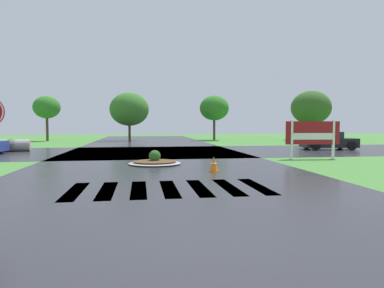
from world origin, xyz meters
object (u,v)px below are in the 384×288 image
car_silver_hatch (328,141)px  drainage_pipe_stack (4,146)px  estate_billboard (313,134)px  median_island (155,162)px  traffic_cone (214,164)px

car_silver_hatch → drainage_pipe_stack: 23.53m
estate_billboard → drainage_pipe_stack: 20.36m
median_island → drainage_pipe_stack: 13.59m
estate_billboard → median_island: 8.88m
estate_billboard → median_island: size_ratio=1.21×
car_silver_hatch → traffic_cone: car_silver_hatch is taller
estate_billboard → traffic_cone: bearing=37.0°
median_island → drainage_pipe_stack: drainage_pipe_stack is taller
car_silver_hatch → drainage_pipe_stack: car_silver_hatch is taller
estate_billboard → median_island: bearing=12.8°
drainage_pipe_stack → traffic_cone: bearing=-44.1°
median_island → traffic_cone: bearing=-51.5°
car_silver_hatch → traffic_cone: 15.37m
estate_billboard → car_silver_hatch: size_ratio=0.74×
median_island → car_silver_hatch: (13.40, 7.73, 0.49)m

